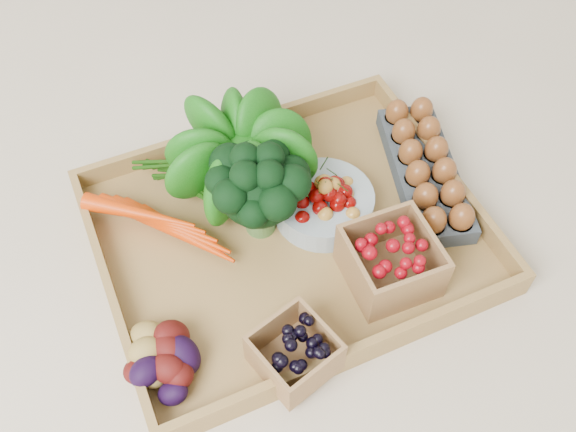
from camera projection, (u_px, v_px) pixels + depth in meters
name	position (u px, v px, depth m)	size (l,w,h in m)	color
ground	(288.00, 239.00, 0.98)	(4.00, 4.00, 0.00)	beige
tray	(288.00, 237.00, 0.97)	(0.55, 0.45, 0.01)	olive
carrots	(165.00, 224.00, 0.95)	(0.19, 0.13, 0.04)	red
lettuce	(240.00, 147.00, 0.96)	(0.16, 0.16, 0.16)	#0D4D0C
broccoli	(259.00, 203.00, 0.93)	(0.15, 0.15, 0.12)	black
cherry_bowl	(323.00, 204.00, 0.97)	(0.15, 0.15, 0.04)	#8C9EA5
egg_carton	(424.00, 173.00, 1.02)	(0.09, 0.27, 0.03)	#384048
potatoes	(157.00, 359.00, 0.81)	(0.12, 0.12, 0.07)	#3A0A09
punnet_blackberry	(294.00, 353.00, 0.82)	(0.09, 0.09, 0.06)	black
punnet_raspberry	(391.00, 261.00, 0.89)	(0.12, 0.12, 0.08)	maroon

